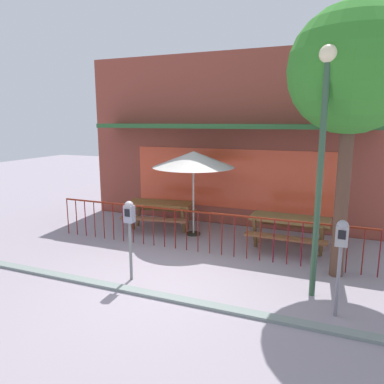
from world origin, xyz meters
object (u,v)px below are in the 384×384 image
object	(u,v)px
picnic_table_left	(160,208)
parking_meter_far	(341,243)
patio_umbrella	(193,160)
street_tree	(352,72)
street_lamp	(322,140)
parking_meter_near	(129,220)
picnic_table_right	(289,224)

from	to	relation	value
picnic_table_left	parking_meter_far	size ratio (longest dim) A/B	1.29
patio_umbrella	street_tree	bearing A→B (deg)	-20.83
picnic_table_left	parking_meter_far	bearing A→B (deg)	-33.76
patio_umbrella	street_lamp	world-z (taller)	street_lamp
picnic_table_left	street_tree	world-z (taller)	street_tree
street_tree	street_lamp	xyz separation A→B (m)	(-0.38, -1.04, -1.15)
patio_umbrella	street_tree	size ratio (longest dim) A/B	0.44
parking_meter_far	street_lamp	world-z (taller)	street_lamp
picnic_table_left	parking_meter_near	bearing A→B (deg)	-72.85
parking_meter_near	street_tree	size ratio (longest dim) A/B	0.31
parking_meter_near	street_lamp	world-z (taller)	street_lamp
picnic_table_right	parking_meter_far	distance (m)	3.03
parking_meter_far	picnic_table_right	bearing A→B (deg)	111.13
patio_umbrella	parking_meter_near	world-z (taller)	patio_umbrella
parking_meter_near	street_tree	xyz separation A→B (m)	(3.62, 1.66, 2.65)
picnic_table_left	picnic_table_right	world-z (taller)	same
parking_meter_near	parking_meter_far	xyz separation A→B (m)	(3.63, 0.05, 0.00)
picnic_table_right	patio_umbrella	bearing A→B (deg)	175.62
parking_meter_near	street_lamp	distance (m)	3.63
picnic_table_left	patio_umbrella	bearing A→B (deg)	-5.82
picnic_table_right	picnic_table_left	bearing A→B (deg)	175.20
picnic_table_right	street_lamp	distance (m)	3.09
patio_umbrella	parking_meter_near	xyz separation A→B (m)	(-0.08, -3.01, -0.82)
street_lamp	parking_meter_near	bearing A→B (deg)	-169.07
picnic_table_left	street_lamp	world-z (taller)	street_lamp
street_tree	patio_umbrella	bearing A→B (deg)	159.17
picnic_table_left	street_lamp	size ratio (longest dim) A/B	0.48
parking_meter_far	street_tree	bearing A→B (deg)	90.34
parking_meter_far	street_tree	xyz separation A→B (m)	(-0.01, 1.62, 2.64)
picnic_table_right	parking_meter_near	size ratio (longest dim) A/B	1.20
picnic_table_right	patio_umbrella	xyz separation A→B (m)	(-2.48, 0.19, 1.39)
picnic_table_left	street_tree	bearing A→B (deg)	-17.61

